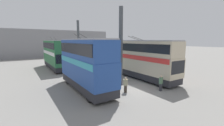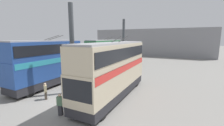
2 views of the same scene
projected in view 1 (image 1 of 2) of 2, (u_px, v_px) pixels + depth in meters
name	position (u px, v px, depth m)	size (l,w,h in m)	color
ground_plane	(132.00, 89.00, 15.91)	(240.00, 240.00, 0.00)	gray
depot_back_wall	(55.00, 44.00, 46.07)	(0.50, 36.00, 8.33)	gray
support_column_near	(121.00, 48.00, 17.09)	(0.82, 0.82, 8.88)	#42474C
support_column_far	(79.00, 45.00, 28.64)	(0.82, 0.82, 8.88)	#42474C
bus_left_near	(142.00, 57.00, 20.25)	(11.05, 2.54, 5.81)	black
bus_right_near	(85.00, 61.00, 15.50)	(9.32, 2.54, 5.96)	black
bus_right_mid	(56.00, 53.00, 27.25)	(10.74, 2.54, 5.84)	black
person_aisle_midway	(84.00, 65.00, 26.45)	(0.43, 0.26, 1.56)	#473D33
person_by_left_row	(161.00, 83.00, 15.34)	(0.34, 0.47, 1.65)	#2D2D33
person_aisle_foreground	(125.00, 85.00, 14.89)	(0.44, 0.48, 1.55)	#473D33
person_by_right_row	(94.00, 73.00, 19.79)	(0.48, 0.45, 1.72)	#2D2D33
oil_drum	(85.00, 64.00, 29.98)	(0.63, 0.63, 0.87)	#235638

